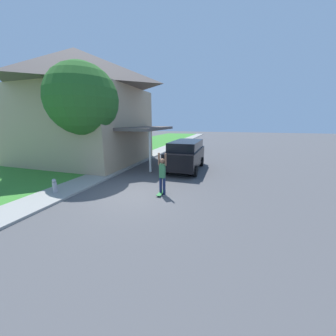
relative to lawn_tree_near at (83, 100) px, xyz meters
name	(u,v)px	position (x,y,z in m)	size (l,w,h in m)	color
ground_plane	(135,195)	(4.54, -2.39, -4.63)	(120.00, 120.00, 0.00)	#49494C
lawn	(86,160)	(-3.46, 3.61, -4.59)	(10.00, 80.00, 0.08)	#387F2D
sidewalk	(130,163)	(0.94, 3.61, -4.58)	(1.80, 80.00, 0.10)	gray
house	(80,105)	(-3.26, 3.36, 0.03)	(12.35, 8.40, 8.82)	tan
lawn_tree_near	(83,100)	(0.00, 0.00, 0.00)	(4.24, 4.24, 6.69)	brown
suv_parked	(186,154)	(5.75, 3.11, -3.50)	(2.13, 4.90, 2.05)	black
car_down_street	(189,145)	(4.09, 12.53, -3.98)	(1.86, 4.28, 1.33)	black
skateboarder	(162,173)	(5.73, -1.92, -3.60)	(0.41, 0.23, 1.99)	#192347
skateboard	(161,193)	(5.67, -1.96, -4.55)	(0.22, 0.78, 0.10)	#337F3D
fire_hydrant	(55,186)	(0.90, -3.45, -4.21)	(0.20, 0.20, 0.67)	#99999E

